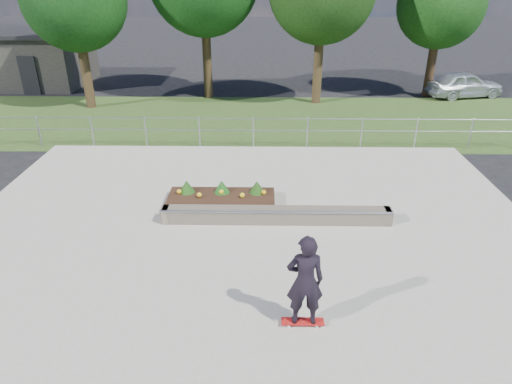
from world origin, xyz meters
TOP-DOWN VIEW (x-y plane):
  - ground at (0.00, 0.00)m, footprint 120.00×120.00m
  - grass_verge at (0.00, 11.00)m, footprint 30.00×8.00m
  - concrete_slab at (0.00, 0.00)m, footprint 15.00×15.00m
  - fence at (0.00, 7.50)m, footprint 20.06×0.06m
  - building at (-14.00, 18.00)m, footprint 8.40×5.40m
  - tree_far_right at (9.00, 15.50)m, footprint 4.20×4.20m
  - grind_ledge at (0.72, 1.83)m, footprint 6.00×0.44m
  - planter_bed at (-0.80, 2.88)m, footprint 3.00×1.20m
  - skateboarder at (1.13, -2.01)m, footprint 0.80×0.47m
  - parked_car at (10.81, 15.29)m, footprint 4.16×2.40m

SIDE VIEW (x-z plane):
  - ground at x=0.00m, z-range 0.00..0.00m
  - grass_verge at x=0.00m, z-range 0.00..0.02m
  - concrete_slab at x=0.00m, z-range 0.00..0.06m
  - planter_bed at x=-0.80m, z-range -0.06..0.55m
  - grind_ledge at x=0.72m, z-range 0.05..0.48m
  - parked_car at x=10.81m, z-range 0.00..1.33m
  - fence at x=0.00m, z-range 0.17..1.37m
  - skateboarder at x=1.13m, z-range 0.09..2.03m
  - building at x=-14.00m, z-range 0.01..3.01m
  - tree_far_right at x=9.00m, z-range 1.18..7.78m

